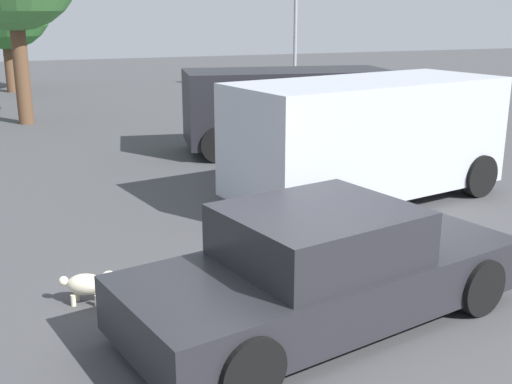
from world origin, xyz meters
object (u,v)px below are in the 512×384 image
at_px(dog, 90,284).
at_px(suv_dark, 287,107).
at_px(van_white, 366,136).
at_px(sedan_foreground, 323,270).

relative_size(dog, suv_dark, 0.13).
bearing_deg(van_white, dog, 15.07).
relative_size(sedan_foreground, suv_dark, 0.94).
relative_size(van_white, suv_dark, 1.04).
height_order(sedan_foreground, dog, sedan_foreground).
relative_size(sedan_foreground, van_white, 0.90).
relative_size(sedan_foreground, dog, 7.31).
distance_m(sedan_foreground, suv_dark, 8.67).
bearing_deg(suv_dark, dog, -118.94).
bearing_deg(dog, suv_dark, 74.79).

